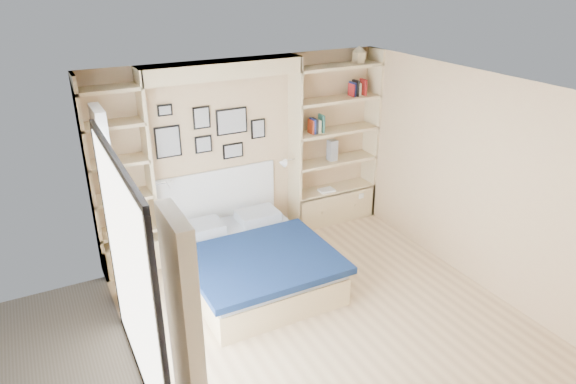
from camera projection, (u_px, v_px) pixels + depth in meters
ground at (328, 322)px, 5.56m from camera, size 4.50×4.50×0.00m
room_shell at (238, 188)px, 6.19m from camera, size 4.50×4.50×4.50m
bed at (251, 261)px, 6.20m from camera, size 1.66×2.13×1.07m
photo_gallery at (210, 132)px, 6.52m from camera, size 1.48×0.02×0.82m
reading_lamps at (229, 172)px, 6.61m from camera, size 1.92×0.12×0.15m
shelf_decor at (324, 112)px, 7.04m from camera, size 3.47×0.23×2.03m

